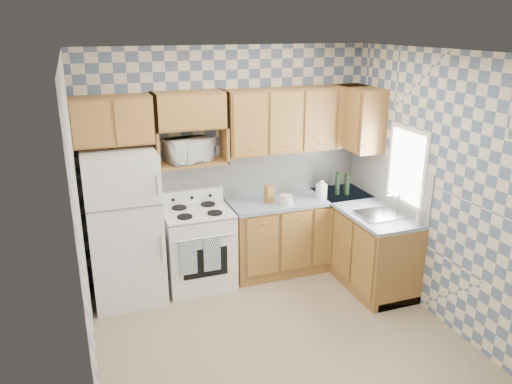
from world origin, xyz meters
TOP-DOWN VIEW (x-y plane):
  - floor at (0.00, 0.00)m, footprint 3.40×3.40m
  - back_wall at (0.00, 1.60)m, footprint 3.40×0.02m
  - right_wall at (1.70, 0.00)m, footprint 0.02×3.20m
  - backsplash_back at (0.40, 1.59)m, footprint 2.60×0.02m
  - backsplash_right at (1.69, 0.80)m, footprint 0.02×1.60m
  - refrigerator at (-1.27, 1.25)m, footprint 0.75×0.70m
  - stove_body at (-0.47, 1.28)m, footprint 0.76×0.65m
  - cooktop at (-0.47, 1.28)m, footprint 0.76×0.65m
  - backguard at (-0.47, 1.55)m, footprint 0.76×0.08m
  - dish_towel_left at (-0.66, 0.93)m, footprint 0.19×0.02m
  - dish_towel_right at (-0.40, 0.93)m, footprint 0.19×0.02m
  - base_cabinets_back at (0.82, 1.30)m, footprint 1.75×0.60m
  - base_cabinets_right at (1.40, 0.80)m, footprint 0.60×1.60m
  - countertop_back at (0.82, 1.30)m, footprint 1.77×0.63m
  - countertop_right at (1.40, 0.80)m, footprint 0.63×1.60m
  - upper_cabinets_back at (0.82, 1.44)m, footprint 1.75×0.33m
  - upper_cabinets_fridge at (-1.29, 1.44)m, footprint 0.82×0.33m
  - upper_cabinets_right at (1.53, 1.25)m, footprint 0.33×0.70m
  - microwave_shelf at (-0.47, 1.44)m, footprint 0.80×0.33m
  - microwave at (-0.50, 1.46)m, footprint 0.56×0.46m
  - sink at (1.40, 0.45)m, footprint 0.48×0.40m
  - window at (1.69, 0.45)m, footprint 0.02×0.66m
  - bottle_0 at (1.29, 1.25)m, footprint 0.06×0.06m
  - bottle_1 at (1.39, 1.19)m, footprint 0.06×0.06m
  - bottle_2 at (1.44, 1.29)m, footprint 0.06×0.06m
  - knife_block at (0.40, 1.27)m, footprint 0.11×0.11m
  - electric_kettle at (1.05, 1.18)m, footprint 0.14×0.14m
  - food_containers at (0.56, 1.13)m, footprint 0.17×0.17m
  - soap_bottle at (1.62, 0.08)m, footprint 0.06×0.06m

SIDE VIEW (x-z plane):
  - floor at x=0.00m, z-range 0.00..0.00m
  - base_cabinets_back at x=0.82m, z-range 0.00..0.88m
  - base_cabinets_right at x=1.40m, z-range 0.00..0.88m
  - stove_body at x=-0.47m, z-range 0.00..0.90m
  - dish_towel_left at x=-0.66m, z-range 0.33..0.73m
  - dish_towel_right at x=-0.40m, z-range 0.33..0.73m
  - refrigerator at x=-1.27m, z-range 0.00..1.68m
  - countertop_back at x=0.82m, z-range 0.88..0.92m
  - countertop_right at x=1.40m, z-range 0.88..0.92m
  - cooktop at x=-0.47m, z-range 0.89..0.92m
  - sink at x=1.40m, z-range 0.91..0.94m
  - food_containers at x=0.56m, z-range 0.92..1.03m
  - backguard at x=-0.47m, z-range 0.92..1.08m
  - soap_bottle at x=1.62m, z-range 0.92..1.09m
  - electric_kettle at x=1.05m, z-range 0.92..1.09m
  - knife_block at x=0.40m, z-range 0.92..1.12m
  - bottle_2 at x=1.44m, z-range 0.92..1.16m
  - bottle_1 at x=1.39m, z-range 0.92..1.18m
  - bottle_0 at x=1.29m, z-range 0.92..1.20m
  - backsplash_back at x=0.40m, z-range 0.92..1.48m
  - backsplash_right at x=1.69m, z-range 0.92..1.48m
  - back_wall at x=0.00m, z-range 0.00..2.70m
  - right_wall at x=1.70m, z-range 0.00..2.70m
  - microwave_shelf at x=-0.47m, z-range 1.42..1.45m
  - window at x=1.69m, z-range 1.02..1.88m
  - microwave at x=-0.50m, z-range 1.45..1.71m
  - upper_cabinets_back at x=0.82m, z-range 1.48..2.22m
  - upper_cabinets_right at x=1.53m, z-range 1.48..2.22m
  - upper_cabinets_fridge at x=-1.29m, z-range 1.72..2.22m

